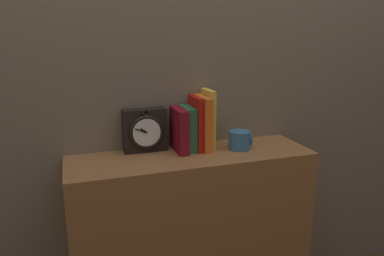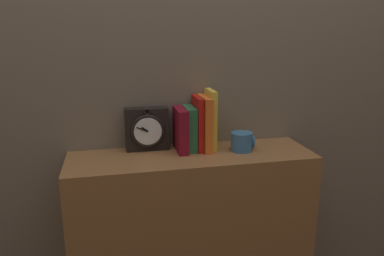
{
  "view_description": "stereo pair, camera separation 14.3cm",
  "coord_description": "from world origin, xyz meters",
  "px_view_note": "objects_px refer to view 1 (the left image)",
  "views": [
    {
      "loc": [
        -0.44,
        -1.31,
        1.25
      ],
      "look_at": [
        0.0,
        0.0,
        0.88
      ],
      "focal_mm": 35.0,
      "sensor_mm": 36.0,
      "label": 1
    },
    {
      "loc": [
        -0.3,
        -1.35,
        1.25
      ],
      "look_at": [
        0.0,
        0.0,
        0.88
      ],
      "focal_mm": 35.0,
      "sensor_mm": 36.0,
      "label": 2
    }
  ],
  "objects_px": {
    "book_slot2_red": "(196,123)",
    "book_slot4_yellow": "(208,119)",
    "clock": "(145,130)",
    "book_slot0_maroon": "(179,130)",
    "mug": "(240,140)",
    "book_slot1_green": "(188,128)",
    "book_slot3_orange": "(203,123)"
  },
  "relations": [
    {
      "from": "book_slot2_red",
      "to": "book_slot4_yellow",
      "type": "xyz_separation_m",
      "value": [
        0.06,
        0.01,
        0.01
      ]
    },
    {
      "from": "book_slot1_green",
      "to": "book_slot2_red",
      "type": "bearing_deg",
      "value": -5.97
    },
    {
      "from": "clock",
      "to": "book_slot3_orange",
      "type": "relative_size",
      "value": 0.82
    },
    {
      "from": "book_slot2_red",
      "to": "book_slot3_orange",
      "type": "relative_size",
      "value": 1.0
    },
    {
      "from": "book_slot1_green",
      "to": "book_slot4_yellow",
      "type": "xyz_separation_m",
      "value": [
        0.09,
        0.0,
        0.03
      ]
    },
    {
      "from": "book_slot0_maroon",
      "to": "book_slot4_yellow",
      "type": "xyz_separation_m",
      "value": [
        0.13,
        0.02,
        0.03
      ]
    },
    {
      "from": "book_slot1_green",
      "to": "mug",
      "type": "bearing_deg",
      "value": -17.84
    },
    {
      "from": "book_slot0_maroon",
      "to": "mug",
      "type": "bearing_deg",
      "value": -12.79
    },
    {
      "from": "book_slot2_red",
      "to": "mug",
      "type": "xyz_separation_m",
      "value": [
        0.17,
        -0.06,
        -0.07
      ]
    },
    {
      "from": "clock",
      "to": "book_slot2_red",
      "type": "xyz_separation_m",
      "value": [
        0.2,
        -0.03,
        0.02
      ]
    },
    {
      "from": "book_slot0_maroon",
      "to": "mug",
      "type": "height_order",
      "value": "book_slot0_maroon"
    },
    {
      "from": "mug",
      "to": "book_slot1_green",
      "type": "bearing_deg",
      "value": 162.16
    },
    {
      "from": "book_slot0_maroon",
      "to": "mug",
      "type": "xyz_separation_m",
      "value": [
        0.24,
        -0.05,
        -0.05
      ]
    },
    {
      "from": "book_slot4_yellow",
      "to": "book_slot0_maroon",
      "type": "bearing_deg",
      "value": -173.26
    },
    {
      "from": "book_slot3_orange",
      "to": "book_slot4_yellow",
      "type": "bearing_deg",
      "value": 28.99
    },
    {
      "from": "clock",
      "to": "book_slot0_maroon",
      "type": "distance_m",
      "value": 0.14
    },
    {
      "from": "book_slot3_orange",
      "to": "mug",
      "type": "distance_m",
      "value": 0.17
    },
    {
      "from": "book_slot1_green",
      "to": "book_slot4_yellow",
      "type": "bearing_deg",
      "value": 3.03
    },
    {
      "from": "clock",
      "to": "book_slot0_maroon",
      "type": "xyz_separation_m",
      "value": [
        0.13,
        -0.04,
        0.0
      ]
    },
    {
      "from": "book_slot2_red",
      "to": "book_slot4_yellow",
      "type": "distance_m",
      "value": 0.06
    },
    {
      "from": "mug",
      "to": "book_slot0_maroon",
      "type": "bearing_deg",
      "value": 167.21
    },
    {
      "from": "book_slot4_yellow",
      "to": "mug",
      "type": "relative_size",
      "value": 2.59
    },
    {
      "from": "book_slot1_green",
      "to": "mug",
      "type": "xyz_separation_m",
      "value": [
        0.2,
        -0.06,
        -0.05
      ]
    },
    {
      "from": "book_slot1_green",
      "to": "mug",
      "type": "height_order",
      "value": "book_slot1_green"
    },
    {
      "from": "book_slot1_green",
      "to": "book_slot4_yellow",
      "type": "relative_size",
      "value": 0.73
    },
    {
      "from": "book_slot4_yellow",
      "to": "mug",
      "type": "height_order",
      "value": "book_slot4_yellow"
    },
    {
      "from": "book_slot0_maroon",
      "to": "book_slot2_red",
      "type": "height_order",
      "value": "book_slot2_red"
    },
    {
      "from": "book_slot2_red",
      "to": "mug",
      "type": "distance_m",
      "value": 0.19
    },
    {
      "from": "clock",
      "to": "book_slot2_red",
      "type": "relative_size",
      "value": 0.83
    },
    {
      "from": "book_slot0_maroon",
      "to": "book_slot1_green",
      "type": "height_order",
      "value": "book_slot1_green"
    },
    {
      "from": "book_slot4_yellow",
      "to": "book_slot2_red",
      "type": "bearing_deg",
      "value": -171.98
    },
    {
      "from": "book_slot4_yellow",
      "to": "clock",
      "type": "bearing_deg",
      "value": 174.35
    }
  ]
}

